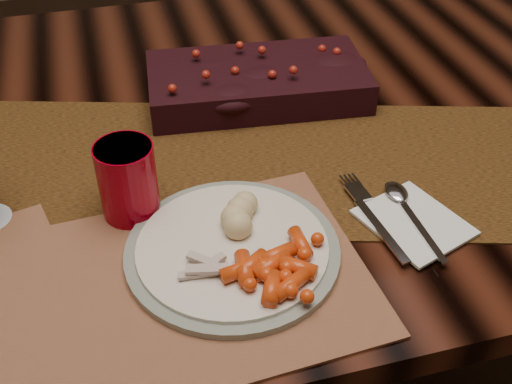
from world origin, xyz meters
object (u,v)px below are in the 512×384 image
object	(u,v)px
dinner_plate	(232,249)
mashed_potatoes	(237,208)
napkin	(414,222)
centerpiece	(257,77)
turkey_shreds	(199,266)
red_cup	(128,180)
placemat_main	(188,283)
baby_carrots	(276,265)
dining_table	(225,280)

from	to	relation	value
dinner_plate	mashed_potatoes	size ratio (longest dim) A/B	3.05
mashed_potatoes	napkin	bearing A→B (deg)	-11.60
centerpiece	dinner_plate	world-z (taller)	centerpiece
mashed_potatoes	turkey_shreds	xyz separation A→B (m)	(-0.06, -0.07, -0.02)
turkey_shreds	red_cup	distance (m)	0.16
placemat_main	turkey_shreds	size ratio (longest dim) A/B	6.10
centerpiece	red_cup	xyz separation A→B (m)	(-0.24, -0.24, 0.02)
placemat_main	napkin	xyz separation A→B (m)	(0.30, 0.02, 0.00)
mashed_potatoes	centerpiece	bearing A→B (deg)	70.43
dinner_plate	turkey_shreds	bearing A→B (deg)	-145.79
baby_carrots	turkey_shreds	world-z (taller)	baby_carrots
red_cup	napkin	bearing A→B (deg)	-18.89
placemat_main	napkin	world-z (taller)	napkin
centerpiece	turkey_shreds	xyz separation A→B (m)	(-0.18, -0.39, -0.01)
mashed_potatoes	napkin	world-z (taller)	mashed_potatoes
dining_table	mashed_potatoes	xyz separation A→B (m)	(-0.03, -0.26, 0.42)
mashed_potatoes	baby_carrots	bearing A→B (deg)	-75.73
dining_table	red_cup	world-z (taller)	red_cup
dining_table	turkey_shreds	size ratio (longest dim) A/B	26.10
red_cup	mashed_potatoes	bearing A→B (deg)	-30.44
turkey_shreds	red_cup	size ratio (longest dim) A/B	0.66
baby_carrots	dinner_plate	bearing A→B (deg)	125.60
mashed_potatoes	dining_table	bearing A→B (deg)	83.19
mashed_potatoes	napkin	size ratio (longest dim) A/B	0.68
baby_carrots	napkin	world-z (taller)	baby_carrots
placemat_main	dinner_plate	xyz separation A→B (m)	(0.06, 0.03, 0.01)
turkey_shreds	placemat_main	bearing A→B (deg)	-179.20
centerpiece	turkey_shreds	world-z (taller)	centerpiece
dining_table	dinner_plate	distance (m)	0.49
dining_table	baby_carrots	xyz separation A→B (m)	(-0.01, -0.36, 0.40)
napkin	red_cup	size ratio (longest dim) A/B	1.23
turkey_shreds	napkin	world-z (taller)	turkey_shreds
baby_carrots	mashed_potatoes	xyz separation A→B (m)	(-0.02, 0.09, 0.01)
baby_carrots	red_cup	bearing A→B (deg)	131.66
placemat_main	dinner_plate	bearing A→B (deg)	24.05
dining_table	dinner_plate	bearing A→B (deg)	-98.85
dining_table	mashed_potatoes	size ratio (longest dim) A/B	20.63
dinner_plate	placemat_main	bearing A→B (deg)	-152.39
placemat_main	dinner_plate	world-z (taller)	dinner_plate
dining_table	dinner_plate	world-z (taller)	dinner_plate
dinner_plate	dining_table	bearing A→B (deg)	81.15
napkin	placemat_main	bearing A→B (deg)	165.24
centerpiece	napkin	xyz separation A→B (m)	(0.11, -0.36, -0.03)
baby_carrots	mashed_potatoes	distance (m)	0.10
dining_table	napkin	size ratio (longest dim) A/B	14.05
placemat_main	red_cup	bearing A→B (deg)	105.05
placemat_main	dining_table	bearing A→B (deg)	68.50
centerpiece	napkin	bearing A→B (deg)	-72.76
red_cup	dinner_plate	bearing A→B (deg)	-45.73
red_cup	centerpiece	bearing A→B (deg)	45.55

